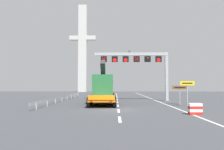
{
  "coord_description": "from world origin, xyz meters",
  "views": [
    {
      "loc": [
        0.08,
        -20.65,
        2.36
      ],
      "look_at": [
        -0.36,
        8.93,
        3.73
      ],
      "focal_mm": 34.15,
      "sensor_mm": 36.0,
      "label": 1
    }
  ],
  "objects_px": {
    "heavy_haul_truck_orange": "(104,88)",
    "exit_sign_yellow": "(187,87)",
    "overhead_lane_gantry": "(141,62)",
    "crash_barrier_striped": "(195,109)",
    "tourist_info_sign_brown": "(180,90)",
    "bridge_pylon_distant": "(83,47)"
  },
  "relations": [
    {
      "from": "tourist_info_sign_brown",
      "to": "crash_barrier_striped",
      "type": "relative_size",
      "value": 2.24
    },
    {
      "from": "overhead_lane_gantry",
      "to": "exit_sign_yellow",
      "type": "height_order",
      "value": "overhead_lane_gantry"
    },
    {
      "from": "overhead_lane_gantry",
      "to": "bridge_pylon_distant",
      "type": "bearing_deg",
      "value": 110.04
    },
    {
      "from": "tourist_info_sign_brown",
      "to": "heavy_haul_truck_orange",
      "type": "bearing_deg",
      "value": 156.84
    },
    {
      "from": "overhead_lane_gantry",
      "to": "crash_barrier_striped",
      "type": "relative_size",
      "value": 11.05
    },
    {
      "from": "exit_sign_yellow",
      "to": "crash_barrier_striped",
      "type": "distance_m",
      "value": 6.44
    },
    {
      "from": "exit_sign_yellow",
      "to": "bridge_pylon_distant",
      "type": "height_order",
      "value": "bridge_pylon_distant"
    },
    {
      "from": "exit_sign_yellow",
      "to": "crash_barrier_striped",
      "type": "height_order",
      "value": "exit_sign_yellow"
    },
    {
      "from": "exit_sign_yellow",
      "to": "bridge_pylon_distant",
      "type": "relative_size",
      "value": 0.09
    },
    {
      "from": "bridge_pylon_distant",
      "to": "crash_barrier_striped",
      "type": "bearing_deg",
      "value": -72.44
    },
    {
      "from": "exit_sign_yellow",
      "to": "tourist_info_sign_brown",
      "type": "bearing_deg",
      "value": 92.96
    },
    {
      "from": "overhead_lane_gantry",
      "to": "exit_sign_yellow",
      "type": "bearing_deg",
      "value": -64.19
    },
    {
      "from": "tourist_info_sign_brown",
      "to": "bridge_pylon_distant",
      "type": "height_order",
      "value": "bridge_pylon_distant"
    },
    {
      "from": "overhead_lane_gantry",
      "to": "tourist_info_sign_brown",
      "type": "distance_m",
      "value": 8.21
    },
    {
      "from": "tourist_info_sign_brown",
      "to": "crash_barrier_striped",
      "type": "distance_m",
      "value": 8.55
    },
    {
      "from": "heavy_haul_truck_orange",
      "to": "crash_barrier_striped",
      "type": "bearing_deg",
      "value": -57.27
    },
    {
      "from": "tourist_info_sign_brown",
      "to": "bridge_pylon_distant",
      "type": "bearing_deg",
      "value": 111.85
    },
    {
      "from": "exit_sign_yellow",
      "to": "tourist_info_sign_brown",
      "type": "distance_m",
      "value": 2.32
    },
    {
      "from": "heavy_haul_truck_orange",
      "to": "tourist_info_sign_brown",
      "type": "xyz_separation_m",
      "value": [
        9.24,
        -3.95,
        -0.25
      ]
    },
    {
      "from": "heavy_haul_truck_orange",
      "to": "exit_sign_yellow",
      "type": "height_order",
      "value": "heavy_haul_truck_orange"
    },
    {
      "from": "crash_barrier_striped",
      "to": "overhead_lane_gantry",
      "type": "bearing_deg",
      "value": 100.11
    },
    {
      "from": "bridge_pylon_distant",
      "to": "exit_sign_yellow",
      "type": "bearing_deg",
      "value": -68.95
    }
  ]
}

